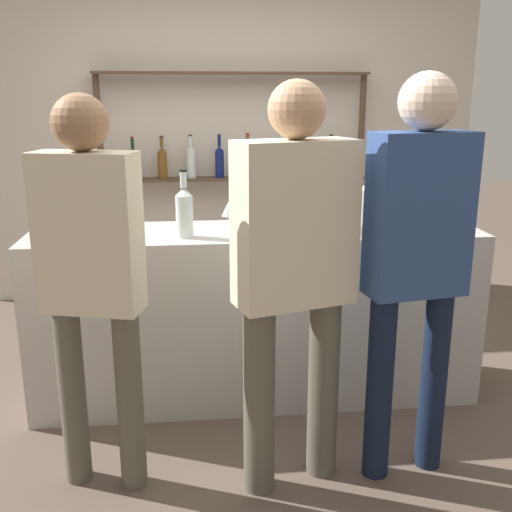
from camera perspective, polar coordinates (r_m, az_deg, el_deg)
The scene contains 14 objects.
ground_plane at distance 3.62m, azimuth 0.00°, elevation -12.78°, with size 16.00×16.00×0.00m, color brown.
bar_counter at distance 3.42m, azimuth 0.00°, elevation -5.54°, with size 2.46×0.57×0.98m, color #B7B2AD.
back_wall at distance 5.08m, azimuth -2.32°, elevation 11.88°, with size 4.06×0.12×2.80m, color beige.
back_shelf at distance 4.92m, azimuth -2.17°, elevation 9.69°, with size 2.16×0.18×1.86m.
counter_bottle_0 at distance 3.11m, azimuth -6.84°, elevation 4.27°, with size 0.09×0.09×0.35m.
counter_bottle_1 at distance 3.32m, azimuth 7.39°, elevation 5.01°, with size 0.08×0.08×0.37m.
counter_bottle_2 at distance 3.20m, azimuth 10.46°, elevation 4.61°, with size 0.08×0.08×0.38m.
counter_bottle_3 at distance 3.55m, azimuth 11.55°, elevation 5.38°, with size 0.09×0.09×0.36m.
wine_glass at distance 3.19m, azimuth -2.59°, elevation 4.46°, with size 0.08×0.08×0.17m.
ice_bucket at distance 3.31m, azimuth -17.97°, elevation 3.75°, with size 0.19×0.19×0.21m.
cork_jar at distance 3.18m, azimuth 6.87°, elevation 3.23°, with size 0.12×0.12×0.14m.
customer_left at distance 2.55m, azimuth -15.44°, elevation -0.95°, with size 0.44×0.28×1.71m.
customer_right at distance 2.62m, azimuth 15.07°, elevation 0.73°, with size 0.45×0.25×1.79m.
customer_center at distance 2.48m, azimuth 3.66°, elevation -0.65°, with size 0.53×0.35×1.76m.
Camera 1 is at (-0.34, -3.17, 1.71)m, focal length 42.00 mm.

